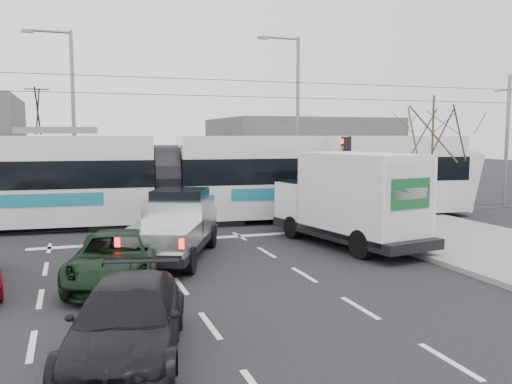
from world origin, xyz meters
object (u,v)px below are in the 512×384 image
object	(u,v)px
traffic_signal	(347,161)
tram	(165,178)
bare_tree	(433,135)
box_truck	(351,200)
street_lamp_far	(69,109)
silver_pickup	(176,224)
navy_pickup	(335,206)
street_lamp_near	(294,111)
green_car	(116,258)
dark_car	(127,321)

from	to	relation	value
traffic_signal	tram	bearing A→B (deg)	155.73
traffic_signal	bare_tree	bearing A→B (deg)	-74.24
tram	box_truck	distance (m)	8.44
street_lamp_far	box_truck	distance (m)	16.15
tram	silver_pickup	bearing A→B (deg)	-91.74
tram	navy_pickup	bearing A→B (deg)	-32.10
street_lamp_near	silver_pickup	distance (m)	14.18
navy_pickup	green_car	xyz separation A→B (m)	(-8.54, -4.44, -0.45)
street_lamp_near	navy_pickup	xyz separation A→B (m)	(-1.97, -8.74, -4.01)
bare_tree	traffic_signal	world-z (taller)	bare_tree
street_lamp_near	silver_pickup	size ratio (longest dim) A/B	1.52
bare_tree	dark_car	distance (m)	13.21
tram	green_car	bearing A→B (deg)	-102.44
traffic_signal	box_truck	world-z (taller)	traffic_signal
silver_pickup	traffic_signal	bearing A→B (deg)	45.62
street_lamp_near	traffic_signal	bearing A→B (deg)	-96.41
bare_tree	silver_pickup	world-z (taller)	bare_tree
tram	silver_pickup	distance (m)	6.34
traffic_signal	dark_car	size ratio (longest dim) A/B	0.80
silver_pickup	green_car	distance (m)	3.30
street_lamp_far	silver_pickup	size ratio (longest dim) A/B	1.52
silver_pickup	navy_pickup	xyz separation A→B (m)	(6.52, 1.86, 0.08)
bare_tree	street_lamp_near	size ratio (longest dim) A/B	0.56
silver_pickup	green_car	size ratio (longest dim) A/B	1.26
tram	navy_pickup	xyz separation A→B (m)	(5.81, -4.36, -0.89)
street_lamp_far	dark_car	bearing A→B (deg)	-87.78
street_lamp_far	green_car	world-z (taller)	street_lamp_far
green_car	navy_pickup	bearing A→B (deg)	38.93
street_lamp_far	silver_pickup	xyz separation A→B (m)	(3.00, -12.59, -4.10)
silver_pickup	navy_pickup	distance (m)	6.78
traffic_signal	tram	world-z (taller)	tram
navy_pickup	silver_pickup	bearing A→B (deg)	-175.22
navy_pickup	street_lamp_near	bearing A→B (deg)	66.17
street_lamp_near	dark_car	distance (m)	21.50
bare_tree	street_lamp_far	distance (m)	17.97
traffic_signal	green_car	distance (m)	11.41
traffic_signal	navy_pickup	xyz separation A→B (m)	(-1.13, -1.23, -1.64)
navy_pickup	bare_tree	bearing A→B (deg)	-61.84
tram	box_truck	size ratio (longest dim) A/B	4.12
street_lamp_far	dark_car	world-z (taller)	street_lamp_far
street_lamp_far	tram	size ratio (longest dim) A/B	0.33
green_car	bare_tree	bearing A→B (deg)	20.29
street_lamp_far	navy_pickup	xyz separation A→B (m)	(9.53, -10.74, -4.01)
navy_pickup	dark_car	size ratio (longest dim) A/B	1.24
traffic_signal	dark_car	distance (m)	14.63
traffic_signal	silver_pickup	distance (m)	8.43
silver_pickup	street_lamp_near	bearing A→B (deg)	74.90
tram	dark_car	world-z (taller)	tram
traffic_signal	box_truck	size ratio (longest dim) A/B	0.54
silver_pickup	box_truck	xyz separation A→B (m)	(5.96, -0.37, 0.56)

